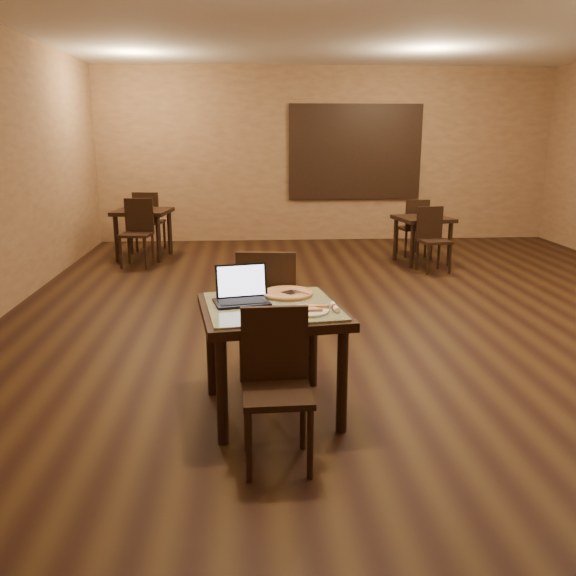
{
  "coord_description": "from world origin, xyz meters",
  "views": [
    {
      "loc": [
        -1.4,
        -5.89,
        1.86
      ],
      "look_at": [
        -1.14,
        -1.9,
        0.85
      ],
      "focal_mm": 38.0,
      "sensor_mm": 36.0,
      "label": 1
    }
  ],
  "objects": [
    {
      "name": "ground",
      "position": [
        0.0,
        0.0,
        0.0
      ],
      "size": [
        10.0,
        10.0,
        0.0
      ],
      "primitive_type": "plane",
      "color": "black",
      "rests_on": "ground"
    },
    {
      "name": "wall_back",
      "position": [
        0.0,
        5.0,
        1.5
      ],
      "size": [
        8.0,
        0.02,
        3.0
      ],
      "primitive_type": "cube",
      "color": "#926C4A",
      "rests_on": "ground"
    },
    {
      "name": "ceiling",
      "position": [
        0.0,
        0.0,
        3.0
      ],
      "size": [
        8.0,
        10.0,
        0.02
      ],
      "primitive_type": "cube",
      "rotation": [
        3.14,
        0.0,
        0.0
      ],
      "color": "silver",
      "rests_on": "wall_back"
    },
    {
      "name": "mural",
      "position": [
        0.5,
        4.96,
        1.55
      ],
      "size": [
        2.34,
        0.05,
        1.64
      ],
      "color": "#295799",
      "rests_on": "wall_back"
    },
    {
      "name": "tiled_table",
      "position": [
        -1.25,
        -2.01,
        0.66
      ],
      "size": [
        1.04,
        1.04,
        0.76
      ],
      "rotation": [
        0.0,
        0.0,
        0.14
      ],
      "color": "black",
      "rests_on": "ground"
    },
    {
      "name": "chair_main_near",
      "position": [
        -1.25,
        -2.63,
        0.51
      ],
      "size": [
        0.4,
        0.4,
        0.9
      ],
      "rotation": [
        0.0,
        0.0,
        0.03
      ],
      "color": "black",
      "rests_on": "ground"
    },
    {
      "name": "chair_main_far",
      "position": [
        -1.26,
        -1.4,
        0.58
      ],
      "size": [
        0.49,
        0.49,
        1.02
      ],
      "rotation": [
        0.0,
        0.0,
        3.03
      ],
      "color": "black",
      "rests_on": "ground"
    },
    {
      "name": "laptop",
      "position": [
        -1.45,
        -1.91,
        0.83
      ],
      "size": [
        0.4,
        0.35,
        0.24
      ],
      "rotation": [
        0.0,
        0.0,
        0.22
      ],
      "color": "black",
      "rests_on": "tiled_table"
    },
    {
      "name": "plate",
      "position": [
        -1.03,
        -2.19,
        0.77
      ],
      "size": [
        0.27,
        0.27,
        0.01
      ],
      "primitive_type": "cylinder",
      "color": "white",
      "rests_on": "tiled_table"
    },
    {
      "name": "pizza_slice",
      "position": [
        -1.03,
        -2.19,
        0.79
      ],
      "size": [
        0.22,
        0.22,
        0.02
      ],
      "primitive_type": null,
      "rotation": [
        0.0,
        0.0,
        0.04
      ],
      "color": "beige",
      "rests_on": "plate"
    },
    {
      "name": "pizza_pan",
      "position": [
        -1.13,
        -1.77,
        0.77
      ],
      "size": [
        0.34,
        0.34,
        0.01
      ],
      "primitive_type": "cylinder",
      "color": "silver",
      "rests_on": "tiled_table"
    },
    {
      "name": "pizza_whole",
      "position": [
        -1.13,
        -1.77,
        0.78
      ],
      "size": [
        0.36,
        0.36,
        0.03
      ],
      "color": "beige",
      "rests_on": "pizza_pan"
    },
    {
      "name": "spatula",
      "position": [
        -1.11,
        -1.79,
        0.79
      ],
      "size": [
        0.24,
        0.26,
        0.01
      ],
      "primitive_type": "cube",
      "rotation": [
        0.0,
        0.0,
        0.67
      ],
      "color": "silver",
      "rests_on": "pizza_whole"
    },
    {
      "name": "napkin_roll",
      "position": [
        -0.85,
        -2.15,
        0.78
      ],
      "size": [
        0.05,
        0.17,
        0.04
      ],
      "rotation": [
        0.0,
        0.0,
        0.07
      ],
      "color": "white",
      "rests_on": "tiled_table"
    },
    {
      "name": "other_table_a",
      "position": [
        1.16,
        2.83,
        0.57
      ],
      "size": [
        0.85,
        0.85,
        0.69
      ],
      "rotation": [
        0.0,
        0.0,
        0.18
      ],
      "color": "black",
      "rests_on": "ground"
    },
    {
      "name": "other_table_a_chair_near",
      "position": [
        1.14,
        2.31,
        0.5
      ],
      "size": [
        0.45,
        0.45,
        0.89
      ],
      "rotation": [
        0.0,
        0.0,
        0.18
      ],
      "color": "black",
      "rests_on": "ground"
    },
    {
      "name": "other_table_a_chair_far",
      "position": [
        1.17,
        3.34,
        0.5
      ],
      "size": [
        0.45,
        0.45,
        0.89
      ],
      "rotation": [
        0.0,
        0.0,
        3.32
      ],
      "color": "black",
      "rests_on": "ground"
    },
    {
      "name": "other_table_b",
      "position": [
        -3.0,
        3.49,
        0.62
      ],
      "size": [
        0.9,
        0.9,
        0.75
      ],
      "rotation": [
        0.0,
        0.0,
        -0.14
      ],
      "color": "black",
      "rests_on": "ground"
    },
    {
      "name": "other_table_b_chair_near",
      "position": [
        -2.99,
        2.93,
        0.54
      ],
      "size": [
        0.47,
        0.47,
        0.96
      ],
      "rotation": [
        0.0,
        0.0,
        -0.14
      ],
      "color": "black",
      "rests_on": "ground"
    },
    {
      "name": "other_table_b_chair_far",
      "position": [
        -3.01,
        4.05,
        0.54
      ],
      "size": [
        0.47,
        0.47,
        0.96
      ],
      "rotation": [
        0.0,
        0.0,
        3.0
      ],
      "color": "black",
      "rests_on": "ground"
    }
  ]
}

